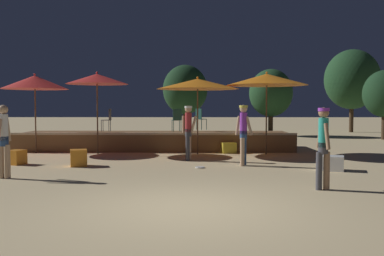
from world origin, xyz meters
The scene contains 21 objects.
ground_plane centered at (0.00, 0.00, 0.00)m, with size 120.00×120.00×0.00m, color #D1B784.
wooden_deck centered at (-1.55, 10.15, 0.34)m, with size 10.94×2.81×0.75m.
patio_umbrella_0 centered at (2.68, 8.26, 2.71)m, with size 2.93×2.93×3.00m.
patio_umbrella_1 centered at (0.19, 8.27, 2.56)m, with size 3.00×3.00×2.83m.
patio_umbrella_2 centered at (-3.47, 8.27, 2.73)m, with size 2.24×2.24×3.01m.
patio_umbrella_3 centered at (-5.87, 8.61, 2.63)m, with size 2.44×2.44×2.97m.
cube_seat_0 centered at (-5.26, 5.44, 0.22)m, with size 0.57×0.57×0.44m.
cube_seat_1 centered at (3.88, 4.38, 0.20)m, with size 0.70×0.70×0.40m.
cube_seat_2 centered at (-3.30, 5.11, 0.24)m, with size 0.58×0.58×0.49m.
cube_seat_3 centered at (1.33, 8.71, 0.20)m, with size 0.61×0.61×0.39m.
person_0 centered at (1.53, 5.28, 1.02)m, with size 0.53×0.30×1.79m.
person_1 centered at (-4.51, 2.98, 0.98)m, with size 0.30×0.54×1.78m.
person_2 centered at (-0.11, 6.44, 1.01)m, with size 0.50×0.30×1.77m.
person_3 centered at (2.80, 1.65, 0.97)m, with size 0.30×0.56×1.73m.
bistro_chair_0 centered at (-0.63, 9.59, 1.29)m, with size 0.42×0.42×0.90m.
bistro_chair_1 centered at (-3.37, 9.67, 1.29)m, with size 0.40×0.40×0.90m.
bistro_chair_2 centered at (0.29, 10.93, 1.29)m, with size 0.48×0.48×0.90m.
frisbee_disc centered at (0.25, 4.78, 0.02)m, with size 0.26×0.26×0.03m.
background_tree_0 centered at (-0.56, 19.14, 2.76)m, with size 2.75×2.75×4.29m.
background_tree_1 centered at (10.56, 21.59, 3.54)m, with size 3.63×3.63×5.54m.
background_tree_3 centered at (4.52, 17.99, 2.52)m, with size 2.54×2.54×3.93m.
Camera 1 is at (0.16, -7.26, 1.75)m, focal length 40.00 mm.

